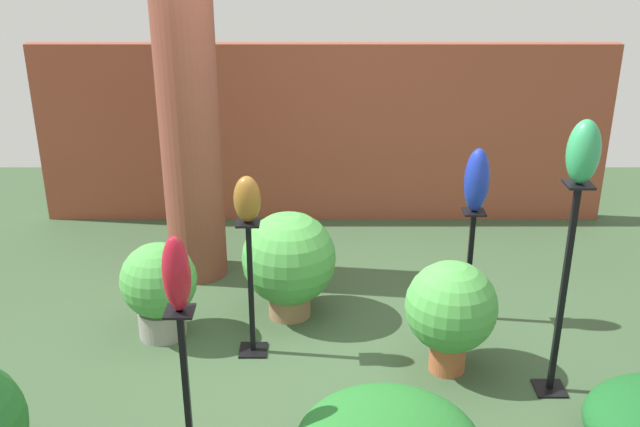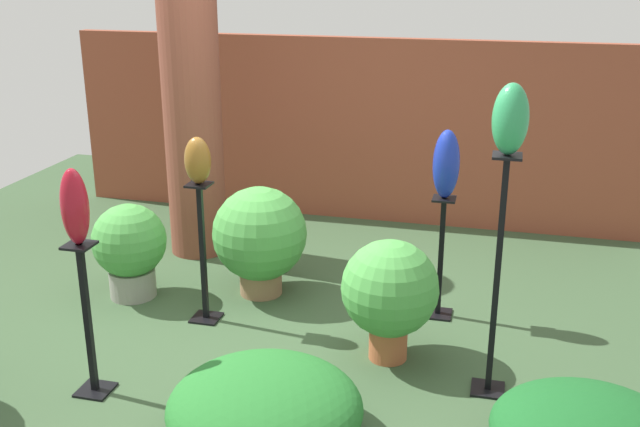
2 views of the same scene
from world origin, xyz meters
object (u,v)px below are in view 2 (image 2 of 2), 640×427
pedestal_cobalt (441,263)px  pedestal_ruby (88,327)px  art_vase_bronze (198,160)px  pedestal_jade (496,288)px  potted_plant_walkway_edge (260,236)px  art_vase_jade (510,119)px  pedestal_bronze (203,259)px  art_vase_ruby (75,207)px  art_vase_cobalt (446,164)px  brick_pillar (192,115)px  potted_plant_mid_left (390,291)px  potted_plant_mid_right (130,246)px

pedestal_cobalt → pedestal_ruby: size_ratio=0.94×
pedestal_cobalt → art_vase_bronze: bearing=-163.5°
pedestal_jade → potted_plant_walkway_edge: bearing=151.1°
art_vase_bronze → art_vase_jade: 2.12m
pedestal_cobalt → art_vase_jade: 1.62m
pedestal_bronze → art_vase_jade: bearing=-12.9°
art_vase_ruby → art_vase_jade: bearing=14.5°
pedestal_jade → potted_plant_walkway_edge: size_ratio=1.72×
art_vase_cobalt → art_vase_ruby: bearing=-141.2°
pedestal_bronze → art_vase_ruby: 1.30m
brick_pillar → potted_plant_mid_left: bearing=-37.1°
pedestal_ruby → potted_plant_mid_right: size_ratio=1.30×
pedestal_cobalt → art_vase_cobalt: size_ratio=1.87×
pedestal_ruby → potted_plant_walkway_edge: 1.66m
pedestal_bronze → art_vase_jade: art_vase_jade is taller
pedestal_ruby → art_vase_cobalt: (1.90, 1.53, 0.71)m
art_vase_ruby → pedestal_bronze: bearing=74.9°
art_vase_jade → potted_plant_mid_right: bearing=165.8°
brick_pillar → pedestal_jade: size_ratio=1.65×
brick_pillar → pedestal_ruby: (0.29, -2.30, -0.78)m
pedestal_bronze → art_vase_jade: (2.02, -0.46, 1.20)m
art_vase_cobalt → potted_plant_mid_left: 1.00m
art_vase_cobalt → art_vase_ruby: 2.44m
art_vase_jade → art_vase_ruby: (-2.30, -0.59, -0.49)m
pedestal_bronze → pedestal_ruby: size_ratio=1.07×
pedestal_jade → art_vase_cobalt: (-0.40, 0.94, 0.46)m
pedestal_bronze → potted_plant_walkway_edge: pedestal_bronze is taller
art_vase_cobalt → pedestal_jade: bearing=-67.1°
pedestal_jade → pedestal_ruby: size_ratio=1.54×
art_vase_bronze → potted_plant_walkway_edge: size_ratio=0.38×
potted_plant_mid_left → art_vase_cobalt: bearing=70.0°
art_vase_cobalt → art_vase_jade: size_ratio=1.24×
brick_pillar → art_vase_cobalt: (2.20, -0.77, -0.07)m
art_vase_cobalt → art_vase_jade: 1.15m
art_vase_cobalt → potted_plant_walkway_edge: size_ratio=0.57×
pedestal_bronze → art_vase_cobalt: size_ratio=2.12×
art_vase_bronze → potted_plant_mid_left: 1.55m
art_vase_jade → potted_plant_walkway_edge: bearing=151.1°
potted_plant_mid_right → art_vase_ruby: bearing=-72.2°
pedestal_jade → art_vase_bronze: size_ratio=4.53×
pedestal_jade → potted_plant_mid_right: size_ratio=2.00×
pedestal_jade → pedestal_ruby: pedestal_jade is taller
art_vase_bronze → potted_plant_mid_right: 1.07m
pedestal_bronze → art_vase_bronze: bearing=90.0°
art_vase_bronze → potted_plant_walkway_edge: 0.92m
pedestal_cobalt → art_vase_bronze: 1.86m
brick_pillar → art_vase_ruby: brick_pillar is taller
art_vase_cobalt → potted_plant_mid_right: art_vase_cobalt is taller
art_vase_ruby → potted_plant_mid_left: size_ratio=0.55×
brick_pillar → pedestal_ruby: bearing=-82.8°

